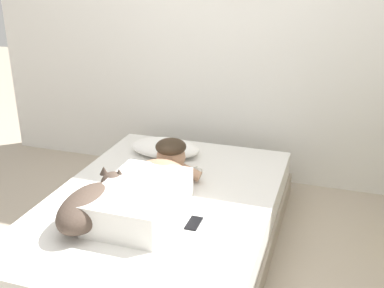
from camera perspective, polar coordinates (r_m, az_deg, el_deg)
name	(u,v)px	position (r m, az deg, el deg)	size (l,w,h in m)	color
ground_plane	(156,274)	(2.75, -4.50, -15.76)	(11.97, 11.97, 0.00)	tan
back_wall	(226,20)	(3.63, 4.17, 14.99)	(3.99, 0.12, 2.50)	silver
bed	(162,222)	(2.90, -3.74, -9.60)	(1.36, 1.96, 0.34)	gray
pillow	(165,148)	(3.39, -3.35, -0.46)	(0.52, 0.32, 0.11)	white
person_lying	(149,187)	(2.71, -5.28, -5.30)	(0.43, 0.92, 0.27)	white
dog	(92,204)	(2.58, -12.30, -7.30)	(0.26, 0.57, 0.21)	#4C3D33
coffee_cup	(192,170)	(3.08, -0.02, -3.21)	(0.12, 0.09, 0.07)	white
cell_phone	(194,223)	(2.55, 0.22, -9.75)	(0.07, 0.14, 0.01)	black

